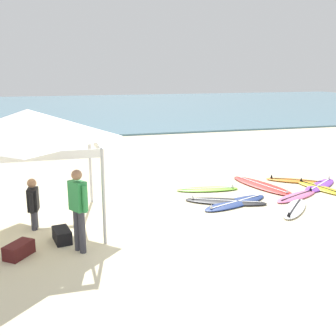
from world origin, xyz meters
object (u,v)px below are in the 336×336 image
at_px(surfboard_navy, 236,203).
at_px(gear_bag_near_tent, 19,250).
at_px(canopy_tent, 28,125).
at_px(surfboard_white, 294,209).
at_px(surfboard_orange, 295,181).
at_px(surfboard_purple, 320,185).
at_px(surfboard_red, 262,185).
at_px(surfboard_lime, 208,189).
at_px(surfboard_yellow, 320,188).
at_px(gear_bag_by_pole, 62,235).
at_px(surfboard_pink, 297,196).
at_px(person_green, 78,205).
at_px(surfboard_black, 225,201).
at_px(person_black, 33,202).

xyz_separation_m(surfboard_navy, gear_bag_near_tent, (-5.51, -1.82, 0.10)).
height_order(canopy_tent, surfboard_white, canopy_tent).
bearing_deg(surfboard_orange, surfboard_purple, -58.00).
height_order(surfboard_red, surfboard_lime, same).
relative_size(canopy_tent, surfboard_purple, 1.53).
bearing_deg(surfboard_purple, gear_bag_near_tent, -163.01).
relative_size(surfboard_yellow, gear_bag_by_pole, 3.27).
height_order(surfboard_pink, person_green, person_green).
height_order(surfboard_purple, surfboard_black, same).
height_order(canopy_tent, surfboard_pink, canopy_tent).
distance_m(surfboard_red, gear_bag_near_tent, 7.74).
bearing_deg(surfboard_yellow, surfboard_lime, 166.73).
bearing_deg(gear_bag_near_tent, canopy_tent, 80.61).
bearing_deg(person_green, surfboard_black, 26.97).
distance_m(surfboard_yellow, surfboard_black, 3.40).
height_order(surfboard_white, surfboard_black, same).
bearing_deg(surfboard_white, surfboard_red, 83.41).
bearing_deg(surfboard_lime, gear_bag_by_pole, -148.22).
bearing_deg(surfboard_black, surfboard_orange, 24.19).
bearing_deg(surfboard_purple, surfboard_black, -168.94).
bearing_deg(canopy_tent, surfboard_yellow, 5.55).
distance_m(surfboard_purple, gear_bag_by_pole, 8.28).
xyz_separation_m(surfboard_red, surfboard_lime, (-1.79, 0.09, 0.00)).
bearing_deg(person_green, surfboard_red, 29.04).
height_order(surfboard_navy, surfboard_pink, same).
bearing_deg(surfboard_navy, surfboard_orange, 28.70).
distance_m(surfboard_navy, surfboard_purple, 3.43).
distance_m(surfboard_pink, gear_bag_by_pole, 6.78).
distance_m(surfboard_white, surfboard_pink, 1.16).
distance_m(surfboard_purple, person_black, 8.68).
height_order(surfboard_pink, person_black, person_black).
bearing_deg(surfboard_orange, gear_bag_near_tent, -157.95).
xyz_separation_m(surfboard_orange, person_green, (-7.21, -3.48, 0.95)).
relative_size(canopy_tent, surfboard_white, 1.83).
relative_size(surfboard_yellow, gear_bag_near_tent, 3.27).
bearing_deg(surfboard_orange, surfboard_white, -123.08).
height_order(surfboard_orange, gear_bag_by_pole, gear_bag_by_pole).
height_order(surfboard_navy, person_green, person_green).
relative_size(surfboard_orange, person_black, 1.56).
height_order(surfboard_white, surfboard_lime, same).
relative_size(surfboard_black, gear_bag_by_pole, 3.81).
distance_m(surfboard_purple, surfboard_lime, 3.61).
height_order(gear_bag_near_tent, gear_bag_by_pole, same).
relative_size(surfboard_purple, surfboard_black, 0.87).
xyz_separation_m(surfboard_navy, surfboard_red, (1.54, 1.35, -0.00)).
bearing_deg(surfboard_orange, canopy_tent, -167.81).
relative_size(surfboard_red, surfboard_lime, 1.36).
height_order(surfboard_yellow, person_green, person_green).
xyz_separation_m(surfboard_pink, person_green, (-6.29, -1.97, 0.95)).
bearing_deg(surfboard_purple, surfboard_red, 164.93).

